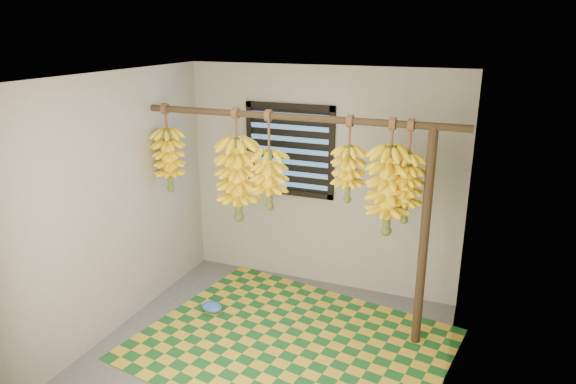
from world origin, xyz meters
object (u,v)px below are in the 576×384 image
at_px(support_post, 424,241).
at_px(plastic_bag, 212,307).
at_px(woven_mat, 291,344).
at_px(banana_bunch_d, 348,174).
at_px(banana_bunch_f, 406,188).
at_px(banana_bunch_c, 269,179).
at_px(banana_bunch_e, 389,191).
at_px(banana_bunch_b, 238,179).
at_px(banana_bunch_a, 169,160).

height_order(support_post, plastic_bag, support_post).
relative_size(support_post, woven_mat, 0.76).
relative_size(banana_bunch_d, banana_bunch_f, 0.86).
height_order(banana_bunch_c, banana_bunch_e, same).
bearing_deg(banana_bunch_e, plastic_bag, -171.89).
relative_size(woven_mat, banana_bunch_b, 2.44).
bearing_deg(support_post, banana_bunch_e, 180.00).
bearing_deg(banana_bunch_f, banana_bunch_b, 180.00).
height_order(banana_bunch_c, banana_bunch_d, same).
bearing_deg(banana_bunch_a, woven_mat, -17.17).
relative_size(banana_bunch_e, banana_bunch_f, 1.14).
height_order(banana_bunch_d, banana_bunch_e, same).
xyz_separation_m(banana_bunch_a, banana_bunch_e, (2.22, 0.00, -0.06)).
bearing_deg(banana_bunch_c, banana_bunch_d, -0.00).
distance_m(support_post, banana_bunch_d, 0.87).
height_order(banana_bunch_b, banana_bunch_f, same).
xyz_separation_m(woven_mat, plastic_bag, (-0.95, 0.23, 0.05)).
bearing_deg(banana_bunch_e, banana_bunch_b, -180.00).
bearing_deg(banana_bunch_b, support_post, 0.00).
height_order(support_post, banana_bunch_e, banana_bunch_e).
relative_size(plastic_bag, banana_bunch_b, 0.21).
xyz_separation_m(woven_mat, banana_bunch_a, (-1.51, 0.47, 1.48)).
xyz_separation_m(plastic_bag, banana_bunch_e, (1.67, 0.24, 1.36)).
bearing_deg(banana_bunch_b, plastic_bag, -132.52).
distance_m(support_post, woven_mat, 1.52).
distance_m(plastic_bag, banana_bunch_a, 1.55).
bearing_deg(banana_bunch_f, woven_mat, -151.67).
xyz_separation_m(banana_bunch_b, banana_bunch_e, (1.45, 0.00, 0.06)).
relative_size(support_post, banana_bunch_a, 2.25).
xyz_separation_m(woven_mat, banana_bunch_e, (0.71, 0.47, 1.42)).
distance_m(plastic_bag, banana_bunch_d, 1.98).
bearing_deg(woven_mat, support_post, 24.02).
distance_m(banana_bunch_b, banana_bunch_d, 1.10).
bearing_deg(banana_bunch_f, banana_bunch_d, 180.00).
distance_m(support_post, banana_bunch_e, 0.53).
height_order(support_post, banana_bunch_f, banana_bunch_f).
xyz_separation_m(support_post, plastic_bag, (-2.00, -0.24, -0.94)).
height_order(plastic_bag, banana_bunch_e, banana_bunch_e).
bearing_deg(banana_bunch_a, support_post, 0.00).
distance_m(woven_mat, banana_bunch_f, 1.76).
bearing_deg(woven_mat, banana_bunch_c, 130.91).
distance_m(banana_bunch_a, banana_bunch_f, 2.37).
bearing_deg(woven_mat, banana_bunch_a, 162.83).
bearing_deg(banana_bunch_b, woven_mat, -32.38).
xyz_separation_m(plastic_bag, banana_bunch_c, (0.55, 0.24, 1.34)).
bearing_deg(banana_bunch_a, banana_bunch_c, 0.00).
distance_m(banana_bunch_a, banana_bunch_c, 1.11).
relative_size(woven_mat, banana_bunch_c, 2.82).
xyz_separation_m(plastic_bag, banana_bunch_f, (1.81, 0.24, 1.41)).
bearing_deg(banana_bunch_d, banana_bunch_a, 180.00).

